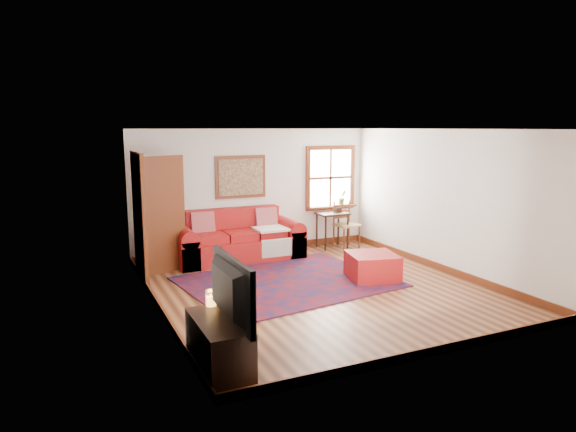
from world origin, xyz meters
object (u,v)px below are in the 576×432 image
red_leather_sofa (238,243)px  ladder_back_chair (345,223)px  red_ottoman (372,267)px  side_table (332,218)px  media_cabinet (219,346)px

red_leather_sofa → ladder_back_chair: 2.41m
red_ottoman → side_table: (0.53, 2.30, 0.41)m
red_ottoman → side_table: size_ratio=1.02×
media_cabinet → side_table: bearing=49.0°
ladder_back_chair → red_leather_sofa: bearing=179.8°
side_table → red_leather_sofa: bearing=-178.4°
side_table → red_ottoman: bearing=-102.9°
ladder_back_chair → red_ottoman: bearing=-109.7°
red_leather_sofa → ladder_back_chair: (2.40, -0.01, 0.21)m
red_leather_sofa → ladder_back_chair: size_ratio=2.49×
red_leather_sofa → media_cabinet: bearing=-111.5°
media_cabinet → ladder_back_chair: bearing=46.6°
red_ottoman → side_table: bearing=90.4°
red_leather_sofa → red_ottoman: (1.60, -2.24, -0.10)m
side_table → media_cabinet: 5.88m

